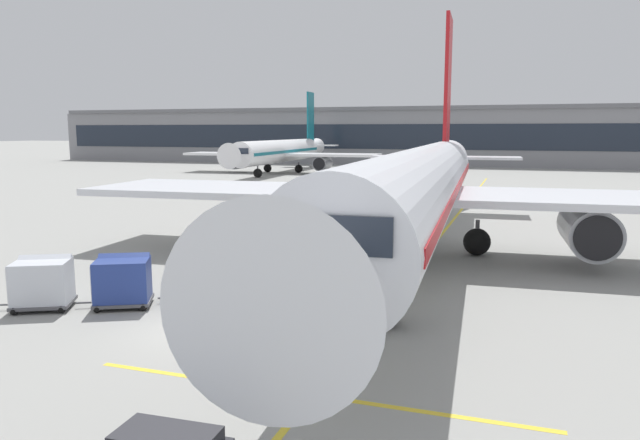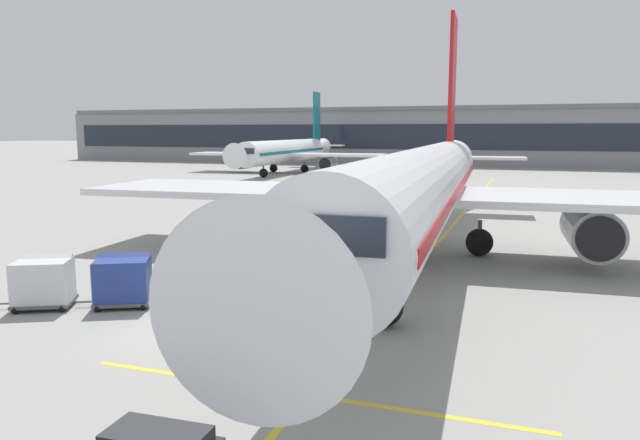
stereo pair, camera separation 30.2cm
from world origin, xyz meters
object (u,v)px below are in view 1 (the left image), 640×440
Objects in this scene: distant_airplane at (281,152)px; belt_loader at (290,264)px; baggage_cart_lead at (203,276)px; ground_crew_by_carts at (256,277)px; parked_airplane at (422,186)px; ground_crew_by_loader at (272,270)px; baggage_cart_third at (42,282)px; safety_cone_engine_keepout at (302,243)px; baggage_cart_second at (123,280)px.

belt_loader is at bearing -67.24° from distant_airplane.
ground_crew_by_carts is at bearing 13.63° from baggage_cart_lead.
ground_crew_by_loader is at bearing -115.01° from parked_airplane.
baggage_cart_third is (-11.56, -13.75, -2.67)m from parked_airplane.
belt_loader is 2.85× the size of ground_crew_by_loader.
parked_airplane is 74.09× the size of safety_cone_engine_keepout.
belt_loader is 2.85× the size of ground_crew_by_carts.
baggage_cart_second is at bearing -148.48° from baggage_cart_lead.
parked_airplane is 16.58× the size of baggage_cart_lead.
parked_airplane reaches higher than baggage_cart_lead.
baggage_cart_lead is 4.47× the size of safety_cone_engine_keepout.
parked_airplane is 10.64m from ground_crew_by_loader.
baggage_cart_third reaches higher than safety_cone_engine_keepout.
baggage_cart_third is 8.45m from ground_crew_by_loader.
distant_airplane is at bearing 119.02° from parked_airplane.
belt_loader is at bearing -117.84° from parked_airplane.
ground_crew_by_loader and ground_crew_by_carts have the same top height.
baggage_cart_third is at bearing -110.02° from safety_cone_engine_keepout.
parked_airplane is 26.45× the size of ground_crew_by_carts.
baggage_cart_lead is at bearing -69.98° from distant_airplane.
baggage_cart_second reaches higher than ground_crew_by_loader.
ground_crew_by_loader is at bearing 35.26° from baggage_cart_second.
distant_airplane is at bearing 107.72° from baggage_cart_second.
ground_crew_by_carts is at bearing -78.69° from safety_cone_engine_keepout.
belt_loader is 1.78× the size of baggage_cart_second.
baggage_cart_lead reaches higher than safety_cone_engine_keepout.
ground_crew_by_loader is (4.60, 3.25, -0.00)m from baggage_cart_second.
baggage_cart_third is at bearing -152.13° from baggage_cart_lead.
baggage_cart_lead reaches higher than ground_crew_by_carts.
baggage_cart_third is 7.76m from ground_crew_by_carts.
baggage_cart_second is (-8.95, -12.58, -2.67)m from parked_airplane.
baggage_cart_second is 1.60× the size of ground_crew_by_carts.
baggage_cart_second and baggage_cart_third have the same top height.
baggage_cart_second is 1.60× the size of ground_crew_by_loader.
baggage_cart_third is at bearing -74.56° from distant_airplane.
baggage_cart_third is 71.49m from distant_airplane.
baggage_cart_third reaches higher than ground_crew_by_loader.
parked_airplane reaches higher than ground_crew_by_loader.
parked_airplane is 63.04m from distant_airplane.
baggage_cart_third is (-2.61, -1.17, 0.00)m from baggage_cart_second.
baggage_cart_second is at bearing 24.16° from baggage_cart_third.
parked_airplane is at bearing 0.62° from safety_cone_engine_keepout.
distant_airplane is at bearing 113.51° from safety_cone_engine_keepout.
baggage_cart_third is at bearing -155.86° from ground_crew_by_carts.
safety_cone_engine_keepout is at bearing 101.31° from ground_crew_by_carts.
baggage_cart_lead is at bearing -140.76° from ground_crew_by_loader.
ground_crew_by_loader is 1.00× the size of ground_crew_by_carts.
baggage_cart_lead is at bearing 31.52° from baggage_cart_second.
ground_crew_by_loader is (2.12, 1.73, -0.00)m from baggage_cart_lead.
parked_airplane is at bearing -60.98° from distant_airplane.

